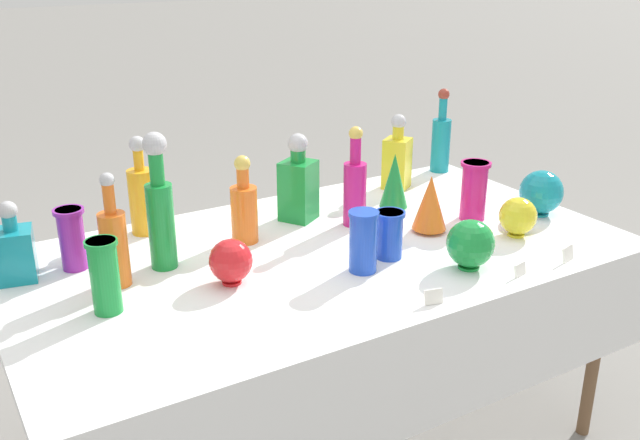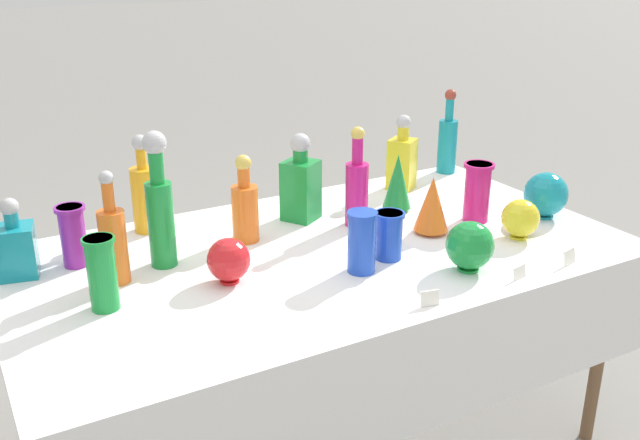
% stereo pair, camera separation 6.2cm
% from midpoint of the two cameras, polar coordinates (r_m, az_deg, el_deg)
% --- Properties ---
extents(display_table, '(1.92, 1.06, 0.76)m').
position_cam_midpoint_polar(display_table, '(2.24, 1.29, -4.08)').
color(display_table, white).
rests_on(display_table, ground).
extents(tall_bottle_0, '(0.08, 0.08, 0.35)m').
position_cam_midpoint_polar(tall_bottle_0, '(3.02, 10.75, 6.24)').
color(tall_bottle_0, teal).
rests_on(tall_bottle_0, display_table).
extents(tall_bottle_1, '(0.09, 0.09, 0.33)m').
position_cam_midpoint_polar(tall_bottle_1, '(2.41, -13.14, 2.03)').
color(tall_bottle_1, orange).
rests_on(tall_bottle_1, display_table).
extents(tall_bottle_2, '(0.08, 0.08, 0.41)m').
position_cam_midpoint_polar(tall_bottle_2, '(2.12, -11.88, 0.98)').
color(tall_bottle_2, '#198C38').
rests_on(tall_bottle_2, display_table).
extents(tall_bottle_3, '(0.09, 0.09, 0.29)m').
position_cam_midpoint_polar(tall_bottle_3, '(2.28, -5.25, 1.00)').
color(tall_bottle_3, orange).
rests_on(tall_bottle_3, display_table).
extents(tall_bottle_4, '(0.08, 0.08, 0.34)m').
position_cam_midpoint_polar(tall_bottle_4, '(2.40, 3.70, 2.62)').
color(tall_bottle_4, '#C61972').
rests_on(tall_bottle_4, display_table).
extents(tall_bottle_5, '(0.08, 0.08, 0.33)m').
position_cam_midpoint_polar(tall_bottle_5, '(2.06, -15.39, -1.62)').
color(tall_bottle_5, orange).
rests_on(tall_bottle_5, display_table).
extents(square_decanter_0, '(0.13, 0.13, 0.29)m').
position_cam_midpoint_polar(square_decanter_0, '(2.79, 7.22, 4.86)').
color(square_decanter_0, yellow).
rests_on(square_decanter_0, display_table).
extents(square_decanter_1, '(0.13, 0.13, 0.24)m').
position_cam_midpoint_polar(square_decanter_1, '(2.21, -22.41, -2.00)').
color(square_decanter_1, teal).
rests_on(square_decanter_1, display_table).
extents(square_decanter_2, '(0.15, 0.15, 0.31)m').
position_cam_midpoint_polar(square_decanter_2, '(2.45, -0.83, 2.90)').
color(square_decanter_2, '#198C38').
rests_on(square_decanter_2, display_table).
extents(slender_vase_0, '(0.09, 0.09, 0.19)m').
position_cam_midpoint_polar(slender_vase_0, '(2.21, -18.41, -1.06)').
color(slender_vase_0, purple).
rests_on(slender_vase_0, display_table).
extents(slender_vase_1, '(0.09, 0.09, 0.19)m').
position_cam_midpoint_polar(slender_vase_1, '(2.07, 4.22, -1.62)').
color(slender_vase_1, blue).
rests_on(slender_vase_1, display_table).
extents(slender_vase_2, '(0.08, 0.08, 0.20)m').
position_cam_midpoint_polar(slender_vase_2, '(1.92, -16.18, -3.98)').
color(slender_vase_2, '#198C38').
rests_on(slender_vase_2, display_table).
extents(slender_vase_3, '(0.10, 0.10, 0.21)m').
position_cam_midpoint_polar(slender_vase_3, '(2.51, 13.17, 2.32)').
color(slender_vase_3, '#C61972').
rests_on(slender_vase_3, display_table).
extents(slender_vase_4, '(0.09, 0.09, 0.15)m').
position_cam_midpoint_polar(slender_vase_4, '(2.17, 6.36, -1.09)').
color(slender_vase_4, blue).
rests_on(slender_vase_4, display_table).
extents(fluted_vase_0, '(0.11, 0.11, 0.19)m').
position_cam_midpoint_polar(fluted_vase_0, '(2.37, 9.69, 1.26)').
color(fluted_vase_0, orange).
rests_on(fluted_vase_0, display_table).
extents(fluted_vase_1, '(0.10, 0.10, 0.21)m').
position_cam_midpoint_polar(fluted_vase_1, '(2.56, 6.91, 3.06)').
color(fluted_vase_1, '#198C38').
rests_on(fluted_vase_1, display_table).
extents(round_bowl_0, '(0.12, 0.12, 0.13)m').
position_cam_midpoint_polar(round_bowl_0, '(2.02, -6.45, -3.19)').
color(round_bowl_0, red).
rests_on(round_bowl_0, display_table).
extents(round_bowl_1, '(0.12, 0.12, 0.13)m').
position_cam_midpoint_polar(round_bowl_1, '(2.40, 16.46, 0.13)').
color(round_bowl_1, yellow).
rests_on(round_bowl_1, display_table).
extents(round_bowl_2, '(0.15, 0.15, 0.16)m').
position_cam_midpoint_polar(round_bowl_2, '(2.61, 18.27, 1.96)').
color(round_bowl_2, teal).
rests_on(round_bowl_2, display_table).
extents(round_bowl_3, '(0.14, 0.14, 0.15)m').
position_cam_midpoint_polar(round_bowl_3, '(2.13, 12.72, -2.00)').
color(round_bowl_3, '#198C38').
rests_on(round_bowl_3, display_table).
extents(price_tag_left, '(0.06, 0.03, 0.05)m').
position_cam_midpoint_polar(price_tag_left, '(2.28, 20.07, -2.78)').
color(price_tag_left, white).
rests_on(price_tag_left, display_table).
extents(price_tag_center, '(0.05, 0.03, 0.04)m').
position_cam_midpoint_polar(price_tag_center, '(1.93, 9.70, -6.19)').
color(price_tag_center, white).
rests_on(price_tag_center, display_table).
extents(price_tag_right, '(0.05, 0.02, 0.04)m').
position_cam_midpoint_polar(price_tag_right, '(2.14, 16.48, -4.03)').
color(price_tag_right, white).
rests_on(price_tag_right, display_table).
extents(cardboard_box_behind_left, '(0.58, 0.56, 0.40)m').
position_cam_midpoint_polar(cardboard_box_behind_left, '(3.48, -4.60, -4.39)').
color(cardboard_box_behind_left, tan).
rests_on(cardboard_box_behind_left, ground).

